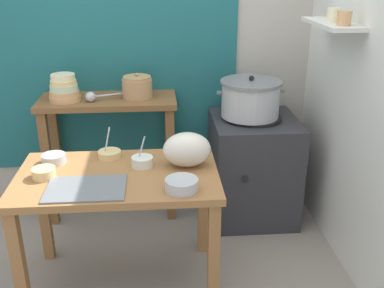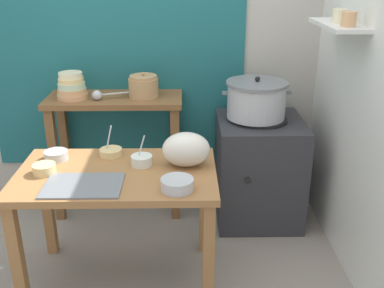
% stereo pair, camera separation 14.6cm
% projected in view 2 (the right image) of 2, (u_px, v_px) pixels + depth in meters
% --- Properties ---
extents(ground_plane, '(9.00, 9.00, 0.00)m').
position_uv_depth(ground_plane, '(127.00, 276.00, 2.75)').
color(ground_plane, gray).
extents(wall_back, '(4.40, 0.12, 2.60)m').
position_uv_depth(wall_back, '(147.00, 33.00, 3.27)').
color(wall_back, '#B2ADA3').
rests_on(wall_back, ground).
extents(wall_right, '(0.30, 3.20, 2.60)m').
position_uv_depth(wall_right, '(373.00, 57.00, 2.47)').
color(wall_right, silver).
rests_on(wall_right, ground).
extents(prep_table, '(1.10, 0.66, 0.72)m').
position_uv_depth(prep_table, '(117.00, 189.00, 2.50)').
color(prep_table, '#9E6B3D').
rests_on(prep_table, ground).
extents(back_shelf_table, '(0.96, 0.40, 0.90)m').
position_uv_depth(back_shelf_table, '(116.00, 126.00, 3.26)').
color(back_shelf_table, brown).
rests_on(back_shelf_table, ground).
extents(stove_block, '(0.60, 0.61, 0.78)m').
position_uv_depth(stove_block, '(258.00, 169.00, 3.27)').
color(stove_block, '#2D2D33').
rests_on(stove_block, ground).
extents(steamer_pot, '(0.47, 0.43, 0.29)m').
position_uv_depth(steamer_pot, '(256.00, 99.00, 3.09)').
color(steamer_pot, '#B7BABF').
rests_on(steamer_pot, stove_block).
extents(clay_pot, '(0.21, 0.21, 0.18)m').
position_uv_depth(clay_pot, '(144.00, 86.00, 3.15)').
color(clay_pot, tan).
rests_on(clay_pot, back_shelf_table).
extents(bowl_stack_enamel, '(0.21, 0.21, 0.19)m').
position_uv_depth(bowl_stack_enamel, '(72.00, 87.00, 3.11)').
color(bowl_stack_enamel, tan).
rests_on(bowl_stack_enamel, back_shelf_table).
extents(ladle, '(0.29, 0.13, 0.07)m').
position_uv_depth(ladle, '(99.00, 95.00, 3.09)').
color(ladle, '#B7BABF').
rests_on(ladle, back_shelf_table).
extents(serving_tray, '(0.40, 0.28, 0.01)m').
position_uv_depth(serving_tray, '(83.00, 185.00, 2.30)').
color(serving_tray, slate).
rests_on(serving_tray, prep_table).
extents(plastic_bag, '(0.27, 0.19, 0.20)m').
position_uv_depth(plastic_bag, '(186.00, 149.00, 2.50)').
color(plastic_bag, silver).
rests_on(plastic_bag, prep_table).
extents(prep_bowl_0, '(0.13, 0.13, 0.18)m').
position_uv_depth(prep_bowl_0, '(111.00, 152.00, 2.66)').
color(prep_bowl_0, '#E5C684').
rests_on(prep_bowl_0, prep_table).
extents(prep_bowl_1, '(0.17, 0.17, 0.06)m').
position_uv_depth(prep_bowl_1, '(177.00, 184.00, 2.25)').
color(prep_bowl_1, '#B7BABF').
rests_on(prep_bowl_1, prep_table).
extents(prep_bowl_2, '(0.12, 0.12, 0.17)m').
position_uv_depth(prep_bowl_2, '(142.00, 160.00, 2.53)').
color(prep_bowl_2, silver).
rests_on(prep_bowl_2, prep_table).
extents(prep_bowl_3, '(0.12, 0.12, 0.05)m').
position_uv_depth(prep_bowl_3, '(44.00, 169.00, 2.43)').
color(prep_bowl_3, '#E5C684').
rests_on(prep_bowl_3, prep_table).
extents(prep_bowl_4, '(0.14, 0.14, 0.05)m').
position_uv_depth(prep_bowl_4, '(56.00, 155.00, 2.60)').
color(prep_bowl_4, '#B7BABF').
rests_on(prep_bowl_4, prep_table).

